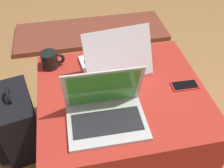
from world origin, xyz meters
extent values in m
plane|color=#9E7042|center=(0.00, 0.00, 0.00)|extent=(14.00, 14.00, 0.00)
cube|color=maroon|center=(0.00, 0.00, 0.03)|extent=(0.79, 0.70, 0.05)
cube|color=#B22D23|center=(0.00, 0.00, 0.25)|extent=(0.82, 0.73, 0.40)
cube|color=silver|center=(-0.11, -0.18, 0.46)|extent=(0.34, 0.25, 0.02)
cube|color=#232328|center=(-0.11, -0.19, 0.47)|extent=(0.30, 0.14, 0.00)
cube|color=silver|center=(-0.11, -0.09, 0.59)|extent=(0.34, 0.08, 0.24)
cube|color=green|center=(-0.11, -0.10, 0.58)|extent=(0.30, 0.06, 0.21)
cube|color=silver|center=(0.00, 0.20, 0.46)|extent=(0.37, 0.29, 0.02)
cube|color=#232328|center=(0.00, 0.20, 0.47)|extent=(0.32, 0.17, 0.00)
cube|color=silver|center=(0.01, 0.12, 0.59)|extent=(0.35, 0.15, 0.24)
cube|color=green|center=(0.01, 0.13, 0.58)|extent=(0.31, 0.13, 0.21)
cube|color=red|center=(0.32, -0.03, 0.46)|extent=(0.14, 0.07, 0.01)
cube|color=black|center=(0.32, -0.03, 0.46)|extent=(0.12, 0.06, 0.00)
cube|color=black|center=(-0.56, 0.13, 0.19)|extent=(0.26, 0.36, 0.38)
cube|color=black|center=(-0.68, 0.10, 0.12)|extent=(0.12, 0.27, 0.17)
torus|color=black|center=(-0.56, 0.13, 0.41)|extent=(0.03, 0.10, 0.10)
cylinder|color=black|center=(-0.34, 0.26, 0.50)|extent=(0.09, 0.09, 0.09)
torus|color=black|center=(-0.29, 0.26, 0.50)|extent=(0.07, 0.02, 0.07)
cube|color=brown|center=(0.00, 1.25, 0.02)|extent=(1.40, 0.50, 0.04)
camera|label=1|loc=(-0.23, -0.88, 1.36)|focal=42.00mm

